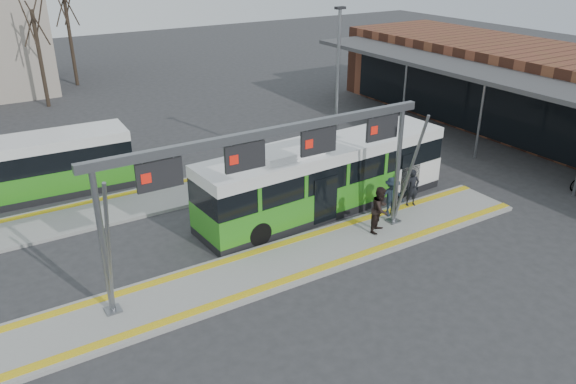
# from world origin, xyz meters

# --- Properties ---
(ground) EXTENTS (120.00, 120.00, 0.00)m
(ground) POSITION_xyz_m (0.00, 0.00, 0.00)
(ground) COLOR #2D2D30
(ground) RESTS_ON ground
(platform_main) EXTENTS (22.00, 3.00, 0.15)m
(platform_main) POSITION_xyz_m (0.00, 0.00, 0.07)
(platform_main) COLOR gray
(platform_main) RESTS_ON ground
(platform_second) EXTENTS (20.00, 3.00, 0.15)m
(platform_second) POSITION_xyz_m (-4.00, 8.00, 0.07)
(platform_second) COLOR gray
(platform_second) RESTS_ON ground
(tactile_main) EXTENTS (22.00, 2.65, 0.02)m
(tactile_main) POSITION_xyz_m (0.00, 0.00, 0.16)
(tactile_main) COLOR yellow
(tactile_main) RESTS_ON platform_main
(tactile_second) EXTENTS (20.00, 0.35, 0.02)m
(tactile_second) POSITION_xyz_m (-4.00, 9.15, 0.16)
(tactile_second) COLOR yellow
(tactile_second) RESTS_ON platform_second
(gantry) EXTENTS (13.00, 1.68, 5.20)m
(gantry) POSITION_xyz_m (-0.35, 0.25, 4.30)
(gantry) COLOR slate
(gantry) RESTS_ON platform_main
(station_building) EXTENTS (11.50, 32.00, 5.00)m
(station_building) POSITION_xyz_m (21.83, 4.00, 2.53)
(station_building) COLOR brown
(station_building) RESTS_ON ground
(hero_bus) EXTENTS (12.29, 3.25, 3.35)m
(hero_bus) POSITION_xyz_m (3.93, 3.18, 1.53)
(hero_bus) COLOR black
(hero_bus) RESTS_ON ground
(bg_bus_green) EXTENTS (11.53, 2.98, 2.86)m
(bg_bus_green) POSITION_xyz_m (-8.22, 11.56, 1.41)
(bg_bus_green) COLOR black
(bg_bus_green) RESTS_ON ground
(passenger_a) EXTENTS (0.71, 0.55, 1.72)m
(passenger_a) POSITION_xyz_m (7.26, 1.10, 1.01)
(passenger_a) COLOR black
(passenger_a) RESTS_ON platform_main
(passenger_b) EXTENTS (1.19, 1.10, 1.96)m
(passenger_b) POSITION_xyz_m (4.44, -0.02, 1.13)
(passenger_b) COLOR black
(passenger_b) RESTS_ON platform_main
(passenger_c) EXTENTS (1.29, 0.95, 1.79)m
(passenger_c) POSITION_xyz_m (5.78, 0.80, 1.04)
(passenger_c) COLOR #19232E
(passenger_c) RESTS_ON platform_main
(tree_left) EXTENTS (1.40, 1.40, 7.70)m
(tree_left) POSITION_xyz_m (-3.41, 27.72, 5.84)
(tree_left) COLOR #382B21
(tree_left) RESTS_ON ground
(tree_mid) EXTENTS (1.40, 1.40, 8.46)m
(tree_mid) POSITION_xyz_m (-0.07, 33.38, 6.42)
(tree_mid) COLOR #382B21
(tree_mid) RESTS_ON ground
(lamp_east) EXTENTS (0.50, 0.25, 8.36)m
(lamp_east) POSITION_xyz_m (6.66, 6.16, 4.42)
(lamp_east) COLOR slate
(lamp_east) RESTS_ON ground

